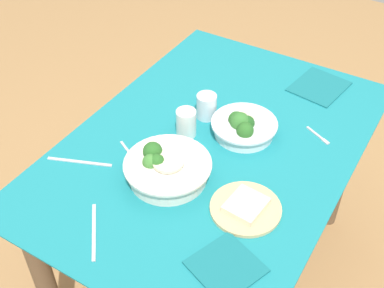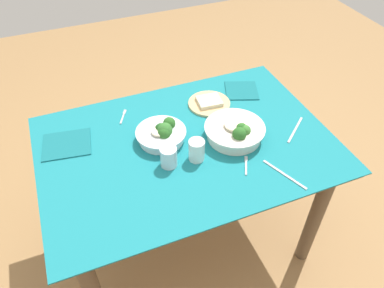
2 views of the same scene
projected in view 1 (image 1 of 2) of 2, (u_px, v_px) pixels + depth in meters
name	position (u px, v px, depth m)	size (l,w,h in m)	color
ground_plane	(208.00, 270.00, 2.17)	(6.00, 6.00, 0.00)	#9E7547
dining_table	(212.00, 169.00, 1.77)	(1.30, 0.90, 0.74)	#197A84
broccoli_bowl_far	(243.00, 126.00, 1.70)	(0.23, 0.23, 0.09)	white
broccoli_bowl_near	(166.00, 169.00, 1.54)	(0.27, 0.27, 0.10)	silver
bread_side_plate	(246.00, 207.00, 1.46)	(0.21, 0.21, 0.03)	#D6B27A
water_glass_center	(207.00, 106.00, 1.77)	(0.07, 0.07, 0.09)	silver
water_glass_side	(186.00, 123.00, 1.69)	(0.07, 0.07, 0.10)	silver
fork_by_far_bowl	(319.00, 136.00, 1.71)	(0.06, 0.10, 0.00)	#B7B7BC
fork_by_near_bowl	(129.00, 152.00, 1.65)	(0.06, 0.10, 0.00)	#B7B7BC
table_knife_left	(94.00, 231.00, 1.40)	(0.20, 0.01, 0.00)	#B7B7BC
table_knife_right	(80.00, 162.00, 1.61)	(0.22, 0.01, 0.00)	#B7B7BC
napkin_folded_upper	(319.00, 87.00, 1.93)	(0.21, 0.18, 0.01)	#156870
napkin_folded_lower	(226.00, 266.00, 1.31)	(0.17, 0.16, 0.01)	#156870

